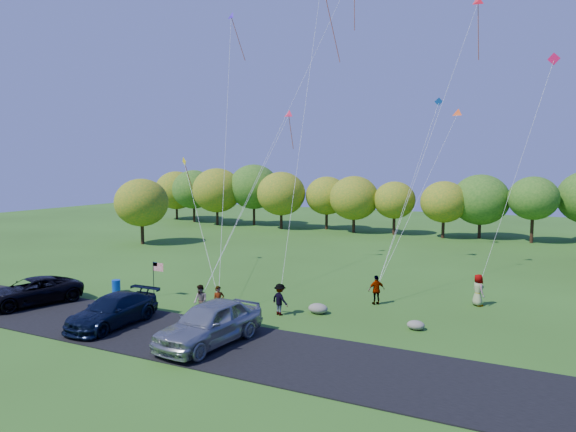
% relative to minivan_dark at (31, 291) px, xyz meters
% --- Properties ---
extents(ground, '(140.00, 140.00, 0.00)m').
position_rel_minivan_dark_xyz_m(ground, '(11.24, 3.38, -0.84)').
color(ground, '#2A5217').
rests_on(ground, ground).
extents(asphalt_lane, '(44.00, 6.00, 0.06)m').
position_rel_minivan_dark_xyz_m(asphalt_lane, '(11.24, -0.62, -0.81)').
color(asphalt_lane, black).
rests_on(asphalt_lane, ground).
extents(treeline, '(75.66, 28.01, 8.69)m').
position_rel_minivan_dark_xyz_m(treeline, '(11.29, 39.98, 4.05)').
color(treeline, '#341E13').
rests_on(treeline, ground).
extents(minivan_dark, '(4.22, 6.17, 1.57)m').
position_rel_minivan_dark_xyz_m(minivan_dark, '(0.00, 0.00, 0.00)').
color(minivan_dark, black).
rests_on(minivan_dark, asphalt_lane).
extents(minivan_navy, '(2.30, 5.44, 1.57)m').
position_rel_minivan_dark_xyz_m(minivan_navy, '(7.36, -0.84, -0.00)').
color(minivan_navy, black).
rests_on(minivan_navy, asphalt_lane).
extents(minivan_silver, '(2.99, 6.10, 2.00)m').
position_rel_minivan_dark_xyz_m(minivan_silver, '(13.46, -0.91, 0.22)').
color(minivan_silver, '#92979C').
rests_on(minivan_silver, asphalt_lane).
extents(flyer_a, '(0.74, 0.75, 1.74)m').
position_rel_minivan_dark_xyz_m(flyer_a, '(11.35, 2.96, 0.03)').
color(flyer_a, '#4C4C59').
rests_on(flyer_a, ground).
extents(flyer_b, '(1.07, 0.98, 1.78)m').
position_rel_minivan_dark_xyz_m(flyer_b, '(10.41, 2.58, 0.05)').
color(flyer_b, '#4C4C59').
rests_on(flyer_b, ground).
extents(flyer_c, '(1.30, 1.02, 1.77)m').
position_rel_minivan_dark_xyz_m(flyer_c, '(14.16, 4.84, 0.04)').
color(flyer_c, '#4C4C59').
rests_on(flyer_c, ground).
extents(flyer_d, '(1.07, 1.01, 1.77)m').
position_rel_minivan_dark_xyz_m(flyer_d, '(18.35, 9.34, 0.04)').
color(flyer_d, '#4C4C59').
rests_on(flyer_d, ground).
extents(flyer_e, '(1.04, 1.10, 1.89)m').
position_rel_minivan_dark_xyz_m(flyer_e, '(23.83, 11.74, 0.10)').
color(flyer_e, '#4C4C59').
rests_on(flyer_e, ground).
extents(park_bench, '(1.65, 0.53, 0.91)m').
position_rel_minivan_dark_xyz_m(park_bench, '(-0.99, 2.59, -0.36)').
color(park_bench, '#153A15').
rests_on(park_bench, ground).
extents(trash_barrel, '(0.54, 0.54, 0.80)m').
position_rel_minivan_dark_xyz_m(trash_barrel, '(2.11, 4.67, -0.44)').
color(trash_barrel, '#0B37AF').
rests_on(trash_barrel, ground).
extents(flag_assembly, '(0.83, 0.54, 2.23)m').
position_rel_minivan_dark_xyz_m(flag_assembly, '(5.29, 4.93, 0.81)').
color(flag_assembly, black).
rests_on(flag_assembly, ground).
extents(boulder_near, '(1.13, 0.88, 0.56)m').
position_rel_minivan_dark_xyz_m(boulder_near, '(15.95, 6.05, -0.56)').
color(boulder_near, gray).
rests_on(boulder_near, ground).
extents(boulder_far, '(0.89, 0.74, 0.46)m').
position_rel_minivan_dark_xyz_m(boulder_far, '(21.52, 5.62, -0.61)').
color(boulder_far, slate).
rests_on(boulder_far, ground).
extents(kites_aloft, '(27.28, 9.23, 17.01)m').
position_rel_minivan_dark_xyz_m(kites_aloft, '(13.54, 18.35, 18.05)').
color(kites_aloft, red).
rests_on(kites_aloft, ground).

